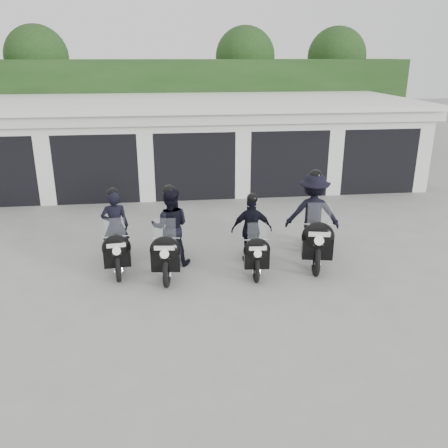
{
  "coord_description": "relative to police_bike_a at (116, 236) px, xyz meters",
  "views": [
    {
      "loc": [
        -0.91,
        -9.46,
        4.51
      ],
      "look_at": [
        0.27,
        0.1,
        1.05
      ],
      "focal_mm": 38.0,
      "sensor_mm": 36.0,
      "label": 1
    }
  ],
  "objects": [
    {
      "name": "police_bike_c",
      "position": [
        3.01,
        -0.33,
        0.0
      ],
      "size": [
        0.95,
        1.95,
        1.69
      ],
      "rotation": [
        0.0,
        0.0,
        -0.07
      ],
      "color": "black",
      "rests_on": "ground"
    },
    {
      "name": "police_bike_b",
      "position": [
        1.19,
        -0.21,
        0.09
      ],
      "size": [
        0.93,
        2.19,
        1.91
      ],
      "rotation": [
        0.0,
        0.0,
        -0.11
      ],
      "color": "black",
      "rests_on": "ground"
    },
    {
      "name": "police_bike_d",
      "position": [
        4.5,
        0.02,
        0.18
      ],
      "size": [
        1.37,
        2.39,
        2.11
      ],
      "rotation": [
        0.0,
        0.0,
        -0.2
      ],
      "color": "black",
      "rests_on": "ground"
    },
    {
      "name": "ground",
      "position": [
        2.09,
        -0.53,
        -0.72
      ],
      "size": [
        80.0,
        80.0,
        0.0
      ],
      "primitive_type": "plane",
      "color": "gray",
      "rests_on": "ground"
    },
    {
      "name": "background_vegetation",
      "position": [
        2.46,
        12.38,
        2.05
      ],
      "size": [
        20.0,
        3.9,
        5.8
      ],
      "color": "#1A3714",
      "rests_on": "ground"
    },
    {
      "name": "police_bike_a",
      "position": [
        0.0,
        0.0,
        0.0
      ],
      "size": [
        0.75,
        2.07,
        1.8
      ],
      "rotation": [
        0.0,
        0.0,
        0.1
      ],
      "color": "black",
      "rests_on": "ground"
    },
    {
      "name": "garage_block",
      "position": [
        2.09,
        7.52,
        0.71
      ],
      "size": [
        16.4,
        6.8,
        2.96
      ],
      "color": "white",
      "rests_on": "ground"
    }
  ]
}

